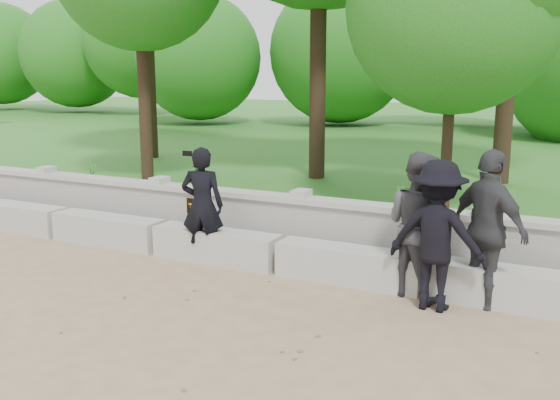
# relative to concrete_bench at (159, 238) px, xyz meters

# --- Properties ---
(ground) EXTENTS (80.00, 80.00, 0.00)m
(ground) POSITION_rel_concrete_bench_xyz_m (-0.00, -1.90, -0.22)
(ground) COLOR tan
(ground) RESTS_ON ground
(lawn) EXTENTS (40.00, 22.00, 0.25)m
(lawn) POSITION_rel_concrete_bench_xyz_m (-0.00, 12.10, -0.10)
(lawn) COLOR #357524
(lawn) RESTS_ON ground
(concrete_bench) EXTENTS (11.90, 0.45, 0.45)m
(concrete_bench) POSITION_rel_concrete_bench_xyz_m (0.00, 0.00, 0.00)
(concrete_bench) COLOR beige
(concrete_bench) RESTS_ON ground
(parapet_wall) EXTENTS (12.50, 0.35, 0.90)m
(parapet_wall) POSITION_rel_concrete_bench_xyz_m (0.00, 0.70, 0.24)
(parapet_wall) COLOR #B2AFA8
(parapet_wall) RESTS_ON ground
(man_main) EXTENTS (0.69, 0.64, 1.64)m
(man_main) POSITION_rel_concrete_bench_xyz_m (0.85, -0.10, 0.59)
(man_main) COLOR black
(man_main) RESTS_ON ground
(visitor_left) EXTENTS (1.05, 0.96, 1.74)m
(visitor_left) POSITION_rel_concrete_bench_xyz_m (3.89, -0.10, 0.65)
(visitor_left) COLOR #3D3D42
(visitor_left) RESTS_ON ground
(visitor_mid) EXTENTS (1.13, 0.69, 1.70)m
(visitor_mid) POSITION_rel_concrete_bench_xyz_m (4.19, -0.42, 0.63)
(visitor_mid) COLOR black
(visitor_mid) RESTS_ON ground
(visitor_right) EXTENTS (1.13, 0.96, 1.81)m
(visitor_right) POSITION_rel_concrete_bench_xyz_m (4.69, -0.10, 0.68)
(visitor_right) COLOR #37373B
(visitor_right) RESTS_ON ground
(shrub_a) EXTENTS (0.34, 0.33, 0.54)m
(shrub_a) POSITION_rel_concrete_bench_xyz_m (-3.99, 2.82, 0.29)
(shrub_a) COLOR #326C25
(shrub_a) RESTS_ON lawn
(shrub_b) EXTENTS (0.36, 0.39, 0.58)m
(shrub_b) POSITION_rel_concrete_bench_xyz_m (2.87, 2.55, 0.32)
(shrub_b) COLOR #326C25
(shrub_b) RESTS_ON lawn
(shrub_d) EXTENTS (0.42, 0.44, 0.64)m
(shrub_d) POSITION_rel_concrete_bench_xyz_m (-1.55, 3.27, 0.35)
(shrub_d) COLOR #326C25
(shrub_d) RESTS_ON lawn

